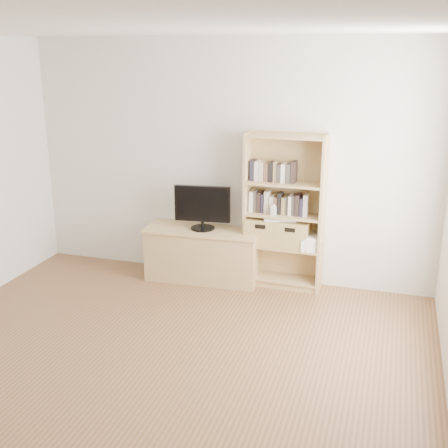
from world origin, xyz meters
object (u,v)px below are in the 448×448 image
at_px(tv_stand, 203,255).
at_px(basket_right, 293,234).
at_px(baby_monitor, 273,211).
at_px(television, 202,208).
at_px(laptop, 280,218).
at_px(bookshelf, 284,212).
at_px(basket_left, 263,230).

bearing_deg(tv_stand, basket_right, 1.37).
distance_m(baby_monitor, basket_right, 0.33).
xyz_separation_m(television, laptop, (0.84, 0.08, -0.06)).
bearing_deg(bookshelf, basket_right, -2.60).
distance_m(bookshelf, television, 0.88).
distance_m(bookshelf, baby_monitor, 0.13).
bearing_deg(bookshelf, television, -173.83).
bearing_deg(laptop, baby_monitor, -136.37).
bearing_deg(tv_stand, laptop, 2.02).
relative_size(tv_stand, laptop, 3.68).
relative_size(baby_monitor, laptop, 0.30).
bearing_deg(tv_stand, baby_monitor, -3.70).
distance_m(television, basket_left, 0.70).
relative_size(bookshelf, baby_monitor, 16.57).
bearing_deg(laptop, basket_left, 165.79).
relative_size(bookshelf, laptop, 4.97).
distance_m(basket_left, laptop, 0.24).
xyz_separation_m(basket_left, laptop, (0.18, -0.01, 0.16)).
distance_m(television, baby_monitor, 0.79).
height_order(bookshelf, baby_monitor, bookshelf).
height_order(television, basket_left, television).
bearing_deg(bookshelf, basket_left, -178.81).
bearing_deg(baby_monitor, basket_left, 152.91).
xyz_separation_m(bookshelf, laptop, (-0.04, -0.01, -0.06)).
relative_size(bookshelf, basket_left, 4.64).
bearing_deg(tv_stand, basket_left, 3.93).
distance_m(baby_monitor, laptop, 0.14).
relative_size(tv_stand, baby_monitor, 12.26).
relative_size(tv_stand, basket_right, 3.50).
bearing_deg(basket_right, television, -174.10).
height_order(bookshelf, laptop, bookshelf).
relative_size(television, basket_right, 1.74).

